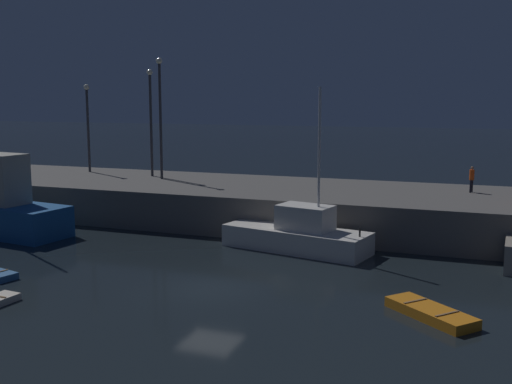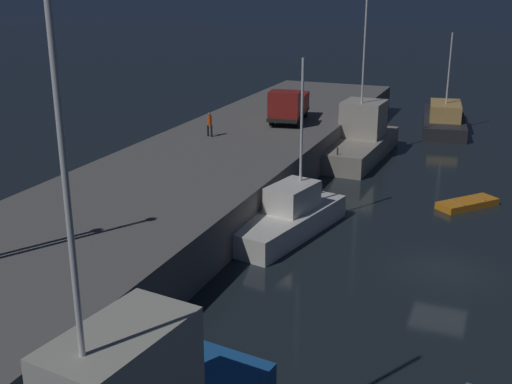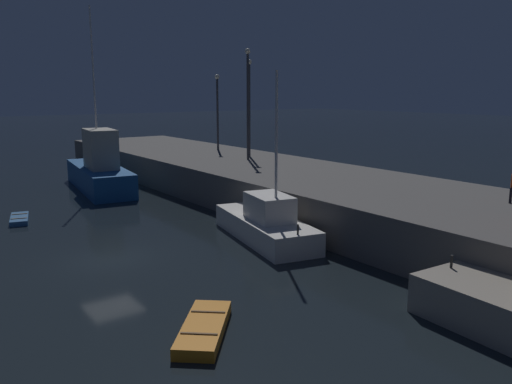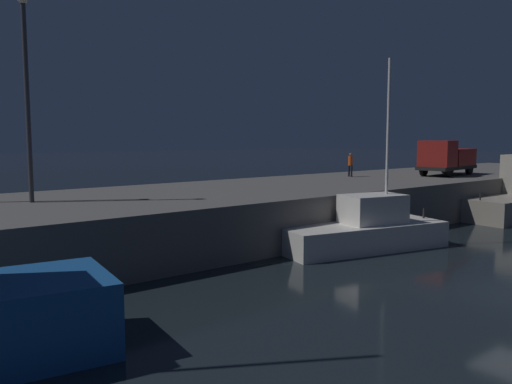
{
  "view_description": "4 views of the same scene",
  "coord_description": "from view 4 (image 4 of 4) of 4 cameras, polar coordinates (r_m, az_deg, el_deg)",
  "views": [
    {
      "loc": [
        11.06,
        -23.81,
        8.35
      ],
      "look_at": [
        -2.38,
        12.21,
        2.48
      ],
      "focal_mm": 42.97,
      "sensor_mm": 36.0,
      "label": 1
    },
    {
      "loc": [
        -28.02,
        -2.07,
        12.7
      ],
      "look_at": [
        0.55,
        9.44,
        2.46
      ],
      "focal_mm": 45.1,
      "sensor_mm": 36.0,
      "label": 2
    },
    {
      "loc": [
        23.61,
        -8.33,
        7.94
      ],
      "look_at": [
        -2.08,
        10.12,
        1.83
      ],
      "focal_mm": 36.66,
      "sensor_mm": 36.0,
      "label": 3
    },
    {
      "loc": [
        -17.62,
        -7.87,
        5.36
      ],
      "look_at": [
        -1.45,
        12.49,
        2.56
      ],
      "focal_mm": 36.87,
      "sensor_mm": 36.0,
      "label": 4
    }
  ],
  "objects": [
    {
      "name": "pier_quay",
      "position": [
        29.12,
        -0.77,
        -1.99
      ],
      "size": [
        72.94,
        10.98,
        2.48
      ],
      "color": "#5B5956",
      "rests_on": "ground"
    },
    {
      "name": "fishing_boat_blue",
      "position": [
        25.42,
        11.74,
        -4.1
      ],
      "size": [
        8.61,
        4.38,
        8.97
      ],
      "color": "silver",
      "rests_on": "ground"
    },
    {
      "name": "lamp_post_central",
      "position": [
        24.68,
        -23.63,
        10.73
      ],
      "size": [
        0.44,
        0.44,
        8.78
      ],
      "color": "#38383D",
      "rests_on": "pier_quay"
    },
    {
      "name": "utility_truck",
      "position": [
        40.63,
        19.95,
        3.5
      ],
      "size": [
        5.86,
        2.99,
        2.53
      ],
      "color": "black",
      "rests_on": "pier_quay"
    },
    {
      "name": "dockworker",
      "position": [
        37.43,
        10.2,
        3.08
      ],
      "size": [
        0.36,
        0.43,
        1.66
      ],
      "color": "black",
      "rests_on": "pier_quay"
    }
  ]
}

